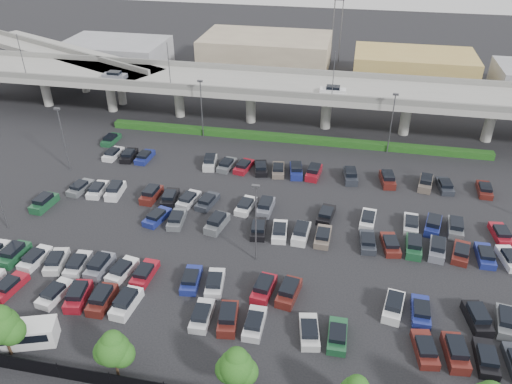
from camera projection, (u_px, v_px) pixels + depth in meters
ground at (268, 222)px, 66.14m from camera, size 280.00×280.00×0.00m
overpass at (299, 90)px, 89.27m from camera, size 150.00×13.00×15.80m
on_ramp at (66, 56)px, 107.32m from camera, size 50.93×30.13×8.80m
hedge at (293, 139)px, 86.76m from camera, size 66.00×1.60×1.10m
tree_row at (221, 365)px, 41.99m from camera, size 65.07×3.66×5.94m
shuttle_bus at (19, 334)px, 47.92m from camera, size 7.43×4.54×2.26m
parked_cars at (262, 236)px, 62.45m from camera, size 62.93×41.57×1.67m
light_poles at (240, 170)px, 65.25m from camera, size 66.90×48.38×10.30m
distant_buildings at (369, 63)px, 113.80m from camera, size 138.00×24.00×9.00m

